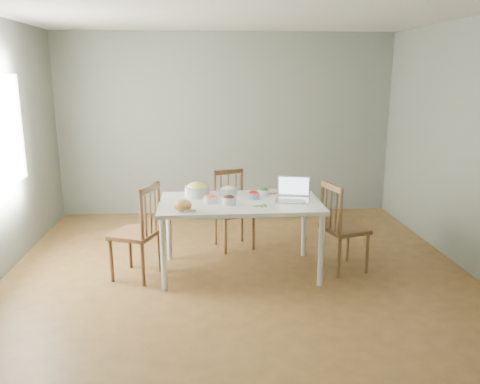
{
  "coord_description": "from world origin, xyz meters",
  "views": [
    {
      "loc": [
        -0.36,
        -4.79,
        2.11
      ],
      "look_at": [
        0.02,
        0.13,
        0.89
      ],
      "focal_mm": 36.16,
      "sensor_mm": 36.0,
      "label": 1
    }
  ],
  "objects": [
    {
      "name": "wall_front",
      "position": [
        0.0,
        -2.5,
        1.35
      ],
      "size": [
        5.0,
        0.0,
        2.7
      ],
      "primitive_type": "cube",
      "color": "slate",
      "rests_on": "ground"
    },
    {
      "name": "ceiling",
      "position": [
        0.0,
        0.0,
        2.7
      ],
      "size": [
        5.0,
        5.0,
        0.0
      ],
      "primitive_type": "cube",
      "color": "white",
      "rests_on": "ground"
    },
    {
      "name": "bowl_broccoli",
      "position": [
        0.31,
        0.38,
        0.83
      ],
      "size": [
        0.14,
        0.14,
        0.08
      ],
      "primitive_type": null,
      "rotation": [
        0.0,
        0.0,
        0.12
      ],
      "color": "#235A1A",
      "rests_on": "dining_table"
    },
    {
      "name": "bowl_squash",
      "position": [
        -0.43,
        0.36,
        0.87
      ],
      "size": [
        0.33,
        0.33,
        0.16
      ],
      "primitive_type": null,
      "rotation": [
        0.0,
        0.0,
        0.28
      ],
      "color": "#DDCA49",
      "rests_on": "dining_table"
    },
    {
      "name": "basil_bunch",
      "position": [
        0.21,
        -0.08,
        0.8
      ],
      "size": [
        0.17,
        0.17,
        0.02
      ],
      "primitive_type": null,
      "color": "#115213",
      "rests_on": "dining_table"
    },
    {
      "name": "chair_right",
      "position": [
        1.16,
        0.1,
        0.49
      ],
      "size": [
        0.52,
        0.53,
        0.98
      ],
      "primitive_type": null,
      "rotation": [
        0.0,
        0.0,
        1.86
      ],
      "color": "#3F2C14",
      "rests_on": "floor"
    },
    {
      "name": "dining_table",
      "position": [
        0.02,
        0.13,
        0.4
      ],
      "size": [
        1.7,
        0.95,
        0.79
      ],
      "primitive_type": null,
      "color": "white",
      "rests_on": "floor"
    },
    {
      "name": "bowl_onion",
      "position": [
        -0.09,
        0.41,
        0.84
      ],
      "size": [
        0.24,
        0.24,
        0.1
      ],
      "primitive_type": null,
      "rotation": [
        0.0,
        0.0,
        -0.37
      ],
      "color": "beige",
      "rests_on": "dining_table"
    },
    {
      "name": "bowl_redpep",
      "position": [
        0.18,
        0.23,
        0.84
      ],
      "size": [
        0.18,
        0.18,
        0.08
      ],
      "primitive_type": null,
      "rotation": [
        0.0,
        0.0,
        -0.32
      ],
      "color": "#DB0A00",
      "rests_on": "dining_table"
    },
    {
      "name": "butter_stick",
      "position": [
        -0.49,
        -0.26,
        0.81
      ],
      "size": [
        0.12,
        0.04,
        0.03
      ],
      "primitive_type": "cube",
      "rotation": [
        0.0,
        0.0,
        0.07
      ],
      "color": "#F4ECC5",
      "rests_on": "dining_table"
    },
    {
      "name": "floor",
      "position": [
        0.0,
        0.0,
        0.0
      ],
      "size": [
        5.0,
        5.0,
        0.0
      ],
      "primitive_type": "cube",
      "color": "brown",
      "rests_on": "ground"
    },
    {
      "name": "wall_right",
      "position": [
        2.5,
        0.0,
        1.35
      ],
      "size": [
        0.0,
        5.0,
        2.7
      ],
      "primitive_type": "cube",
      "color": "slate",
      "rests_on": "ground"
    },
    {
      "name": "wall_back",
      "position": [
        0.0,
        2.5,
        1.35
      ],
      "size": [
        5.0,
        0.0,
        2.7
      ],
      "primitive_type": "cube",
      "color": "slate",
      "rests_on": "ground"
    },
    {
      "name": "laptop",
      "position": [
        0.58,
        0.1,
        0.92
      ],
      "size": [
        0.42,
        0.38,
        0.24
      ],
      "primitive_type": null,
      "rotation": [
        0.0,
        0.0,
        -0.26
      ],
      "color": "silver",
      "rests_on": "dining_table"
    },
    {
      "name": "bowl_carrot",
      "position": [
        -0.29,
        0.09,
        0.84
      ],
      "size": [
        0.18,
        0.18,
        0.08
      ],
      "primitive_type": null,
      "rotation": [
        0.0,
        0.0,
        -0.27
      ],
      "color": "#E95A19",
      "rests_on": "dining_table"
    },
    {
      "name": "chair_far",
      "position": [
        0.01,
        0.88,
        0.48
      ],
      "size": [
        0.53,
        0.52,
        0.96
      ],
      "primitive_type": null,
      "rotation": [
        0.0,
        0.0,
        0.32
      ],
      "color": "#3F2C14",
      "rests_on": "floor"
    },
    {
      "name": "bread_boule",
      "position": [
        -0.56,
        -0.2,
        0.85
      ],
      "size": [
        0.21,
        0.21,
        0.11
      ],
      "primitive_type": "ellipsoid",
      "rotation": [
        0.0,
        0.0,
        -0.21
      ],
      "color": "#D08A43",
      "rests_on": "dining_table"
    },
    {
      "name": "bowl_mushroom",
      "position": [
        -0.1,
        0.01,
        0.84
      ],
      "size": [
        0.16,
        0.16,
        0.1
      ],
      "primitive_type": null,
      "rotation": [
        0.0,
        0.0,
        0.13
      ],
      "color": "#2F1F14",
      "rests_on": "dining_table"
    },
    {
      "name": "chair_left",
      "position": [
        -1.08,
        0.07,
        0.51
      ],
      "size": [
        0.56,
        0.57,
        1.01
      ],
      "primitive_type": null,
      "rotation": [
        0.0,
        0.0,
        -1.94
      ],
      "color": "#3F2C14",
      "rests_on": "floor"
    },
    {
      "name": "flatbread",
      "position": [
        0.43,
        0.5,
        0.8
      ],
      "size": [
        0.2,
        0.2,
        0.02
      ],
      "primitive_type": "cylinder",
      "rotation": [
        0.0,
        0.0,
        -0.07
      ],
      "color": "#D0BD80",
      "rests_on": "dining_table"
    }
  ]
}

